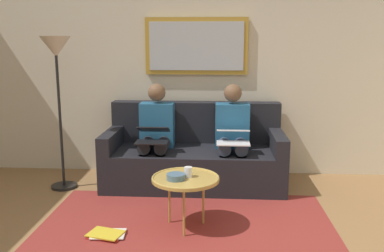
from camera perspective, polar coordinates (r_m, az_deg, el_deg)
wall_rear at (r=5.19m, az=0.64°, el=7.94°), size 6.00×0.12×2.60m
area_rug at (r=3.79m, az=-0.84°, el=-13.73°), size 2.60×1.80×0.01m
couch at (r=4.87m, az=0.31°, el=-4.08°), size 1.99×0.90×0.90m
framed_mirror at (r=5.08m, az=0.59°, el=10.69°), size 1.21×0.05×0.66m
coffee_table at (r=3.67m, az=-0.88°, el=-7.17°), size 0.59×0.59×0.47m
cup at (r=3.67m, az=-0.51°, el=-6.21°), size 0.07×0.07×0.09m
bowl at (r=3.61m, az=-2.18°, el=-6.83°), size 0.16×0.16×0.05m
person_left at (r=4.73m, az=5.44°, el=-0.91°), size 0.38×0.58×1.14m
laptop_white at (r=4.48m, az=5.54°, el=-1.35°), size 0.34×0.34×0.14m
person_right at (r=4.78m, az=-4.85°, el=-0.77°), size 0.38×0.58×1.14m
laptop_black at (r=4.55m, az=-5.29°, el=-1.19°), size 0.34×0.36×0.16m
magazine_stack at (r=3.74m, az=-11.40°, el=-14.06°), size 0.33×0.27×0.03m
standing_lamp at (r=4.75m, az=-17.73°, el=7.95°), size 0.32×0.32×1.66m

